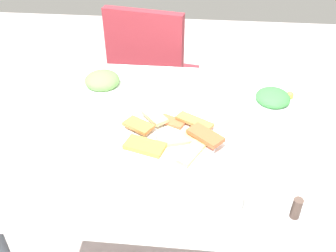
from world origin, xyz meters
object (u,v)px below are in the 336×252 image
(salad_plate_rice, at_px, (273,99))
(condiment_caddy, at_px, (289,213))
(drinking_glass, at_px, (265,161))
(salad_plate_greens, at_px, (102,82))
(dining_table, at_px, (167,148))
(dining_chair, at_px, (152,74))
(pide_platter, at_px, (170,136))
(paper_napkin, at_px, (50,173))
(soda_can, at_px, (231,197))
(fork, at_px, (47,177))
(spoon, at_px, (51,168))

(salad_plate_rice, relative_size, condiment_caddy, 1.91)
(drinking_glass, bearing_deg, salad_plate_greens, 142.39)
(dining_table, relative_size, drinking_glass, 9.26)
(dining_chair, bearing_deg, salad_plate_greens, -103.95)
(pide_platter, xyz_separation_m, paper_napkin, (-0.35, -0.21, -0.01))
(drinking_glass, bearing_deg, paper_napkin, -174.82)
(salad_plate_greens, xyz_separation_m, soda_can, (0.50, -0.62, 0.04))
(salad_plate_greens, distance_m, fork, 0.54)
(dining_table, bearing_deg, salad_plate_rice, 28.30)
(condiment_caddy, bearing_deg, soda_can, 177.42)
(salad_plate_greens, bearing_deg, dining_chair, 76.05)
(spoon, bearing_deg, salad_plate_greens, 71.11)
(dining_chair, bearing_deg, drinking_glass, -64.31)
(dining_chair, height_order, soda_can, dining_chair)
(spoon, xyz_separation_m, condiment_caddy, (0.69, -0.12, 0.02))
(dining_chair, relative_size, fork, 4.73)
(condiment_caddy, bearing_deg, salad_plate_greens, 136.02)
(pide_platter, height_order, drinking_glass, drinking_glass)
(dining_table, xyz_separation_m, pide_platter, (0.01, -0.05, 0.10))
(fork, relative_size, spoon, 1.22)
(paper_napkin, relative_size, fork, 0.68)
(pide_platter, bearing_deg, soda_can, -58.22)
(drinking_glass, distance_m, spoon, 0.65)
(salad_plate_greens, relative_size, fork, 1.07)
(paper_napkin, bearing_deg, soda_can, -10.50)
(salad_plate_greens, bearing_deg, spoon, -94.67)
(salad_plate_greens, relative_size, soda_can, 1.72)
(pide_platter, height_order, spoon, pide_platter)
(soda_can, xyz_separation_m, condiment_caddy, (0.16, -0.01, -0.04))
(drinking_glass, bearing_deg, condiment_caddy, -73.25)
(dining_chair, xyz_separation_m, condiment_caddy, (0.52, -1.15, 0.25))
(soda_can, height_order, drinking_glass, soda_can)
(dining_table, bearing_deg, soda_can, -60.24)
(pide_platter, xyz_separation_m, fork, (-0.35, -0.22, -0.01))
(fork, distance_m, condiment_caddy, 0.70)
(dining_table, height_order, soda_can, soda_can)
(salad_plate_greens, height_order, salad_plate_rice, salad_plate_greens)
(dining_table, height_order, salad_plate_greens, salad_plate_greens)
(fork, bearing_deg, drinking_glass, -7.50)
(dining_table, height_order, spoon, spoon)
(soda_can, bearing_deg, spoon, 167.66)
(salad_plate_rice, height_order, soda_can, soda_can)
(dining_table, height_order, drinking_glass, drinking_glass)
(salad_plate_rice, bearing_deg, drinking_glass, -100.98)
(paper_napkin, bearing_deg, dining_table, 37.40)
(dining_table, height_order, fork, fork)
(dining_table, height_order, dining_chair, dining_chair)
(soda_can, bearing_deg, fork, 171.37)
(dining_chair, height_order, drinking_glass, dining_chair)
(salad_plate_rice, height_order, fork, salad_plate_rice)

